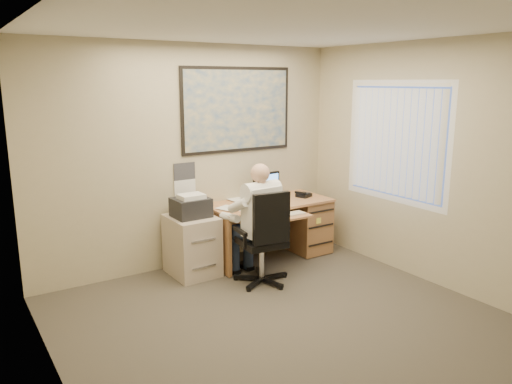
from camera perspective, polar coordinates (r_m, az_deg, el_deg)
room_shell at (r=4.24m, az=5.86°, el=0.20°), size 4.00×4.50×2.70m
desk at (r=6.66m, az=3.81°, el=-3.30°), size 1.60×0.97×1.09m
world_map at (r=6.36m, az=-2.13°, el=9.37°), size 1.56×0.03×1.06m
wall_calendar at (r=6.12m, az=-8.14°, el=1.39°), size 0.28×0.01×0.42m
window_blinds at (r=6.13m, az=15.70°, el=5.51°), size 0.06×1.40×1.30m
filing_cabinet at (r=5.96m, az=-7.35°, el=-5.47°), size 0.52×0.61×0.98m
office_chair at (r=5.67m, az=0.98°, el=-7.39°), size 0.72×0.72×1.09m
person at (r=5.62m, az=0.48°, el=-3.65°), size 0.62×0.85×1.37m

